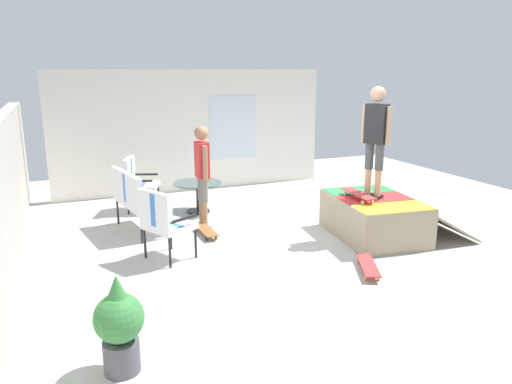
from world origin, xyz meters
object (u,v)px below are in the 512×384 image
at_px(skateboard_by_bench, 206,230).
at_px(potted_plant, 119,324).
at_px(patio_table, 198,191).
at_px(skate_ramp, 376,217).
at_px(skateboard_on_ramp, 358,194).
at_px(patio_bench, 135,196).
at_px(person_skater, 376,134).
at_px(skateboard_spare, 368,265).
at_px(patio_chair_by_wall, 163,219).
at_px(patio_chair_near_house, 137,179).
at_px(person_watching, 202,169).

bearing_deg(skateboard_by_bench, potted_plant, 151.82).
bearing_deg(patio_table, skate_ramp, -137.00).
distance_m(skate_ramp, skateboard_on_ramp, 0.52).
distance_m(skate_ramp, patio_table, 3.31).
relative_size(patio_bench, potted_plant, 1.45).
height_order(person_skater, skateboard_spare, person_skater).
bearing_deg(patio_chair_by_wall, person_skater, -94.50).
bearing_deg(patio_chair_near_house, potted_plant, 169.28).
height_order(patio_chair_near_house, person_skater, person_skater).
height_order(patio_bench, person_watching, person_watching).
relative_size(patio_bench, skateboard_spare, 1.64).
xyz_separation_m(patio_bench, patio_table, (0.73, -1.26, -0.21)).
bearing_deg(skate_ramp, person_watching, 57.58).
relative_size(person_watching, skateboard_spare, 2.12).
bearing_deg(skateboard_on_ramp, person_skater, -93.43).
relative_size(skate_ramp, patio_chair_by_wall, 2.14).
bearing_deg(patio_table, skateboard_by_bench, 169.33).
xyz_separation_m(patio_bench, potted_plant, (-3.84, 0.74, -0.15)).
bearing_deg(skateboard_on_ramp, skateboard_spare, 152.84).
xyz_separation_m(skateboard_by_bench, skateboard_spare, (-2.26, -1.57, 0.00)).
xyz_separation_m(patio_chair_near_house, person_watching, (-1.43, -0.87, 0.39)).
xyz_separation_m(patio_chair_near_house, skateboard_on_ramp, (-2.93, -2.95, 0.11)).
height_order(patio_bench, person_skater, person_skater).
bearing_deg(skateboard_spare, patio_chair_by_wall, 59.43).
xyz_separation_m(patio_table, potted_plant, (-4.57, 1.99, 0.06)).
bearing_deg(skate_ramp, skateboard_spare, 140.73).
bearing_deg(patio_chair_by_wall, skateboard_spare, -120.57).
bearing_deg(skateboard_on_ramp, skate_ramp, -97.00).
bearing_deg(patio_chair_by_wall, skateboard_by_bench, -45.63).
bearing_deg(skateboard_by_bench, person_watching, -12.30).
relative_size(patio_chair_near_house, patio_table, 1.13).
bearing_deg(person_watching, skate_ramp, -122.42).
bearing_deg(patio_bench, skateboard_spare, -137.75).
bearing_deg(skateboard_spare, skate_ramp, -39.27).
height_order(skateboard_by_bench, potted_plant, potted_plant).
relative_size(patio_chair_by_wall, person_watching, 0.59).
xyz_separation_m(person_watching, person_skater, (-1.51, -2.33, 0.65)).
bearing_deg(person_skater, potted_plant, 117.52).
xyz_separation_m(patio_bench, skateboard_by_bench, (-0.58, -1.01, -0.53)).
bearing_deg(potted_plant, patio_table, -23.58).
bearing_deg(patio_table, patio_bench, 120.03).
xyz_separation_m(patio_chair_by_wall, patio_table, (2.14, -1.09, -0.21)).
height_order(skate_ramp, patio_table, skate_ramp).
bearing_deg(patio_chair_by_wall, skateboard_on_ramp, -94.59).
xyz_separation_m(person_watching, skateboard_spare, (-2.67, -1.47, -0.92)).
height_order(patio_chair_near_house, potted_plant, patio_chair_near_house).
relative_size(patio_chair_by_wall, patio_table, 1.13).
bearing_deg(patio_chair_by_wall, potted_plant, 159.71).
xyz_separation_m(person_watching, potted_plant, (-3.68, 1.84, -0.54)).
bearing_deg(skate_ramp, patio_chair_near_house, 47.88).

